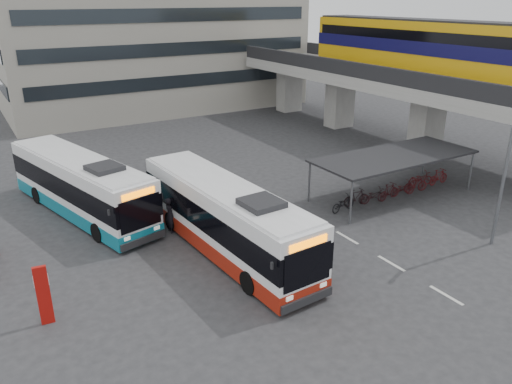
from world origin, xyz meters
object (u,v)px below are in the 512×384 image
bus_teal (81,186)px  lamp_post (507,158)px  bus_main (225,218)px  pedestrian (170,215)px

bus_teal → lamp_post: bearing=-55.4°
bus_main → bus_teal: size_ratio=1.00×
pedestrian → lamp_post: lamp_post is taller
bus_teal → lamp_post: lamp_post is taller
lamp_post → bus_main: bearing=130.8°
bus_main → pedestrian: size_ratio=6.50×
bus_teal → lamp_post: (15.89, -14.02, 2.79)m
bus_teal → pedestrian: bus_teal is taller
pedestrian → lamp_post: 16.12m
bus_main → pedestrian: bus_main is taller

